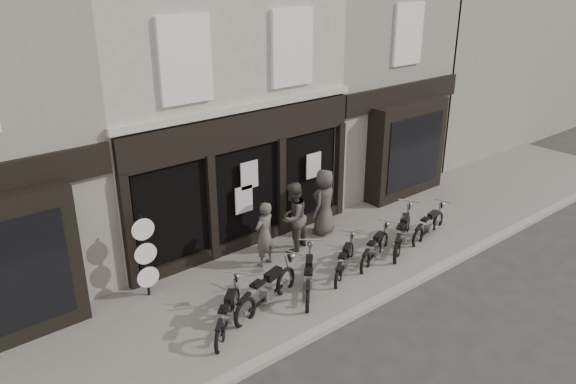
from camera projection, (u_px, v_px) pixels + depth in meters
ground_plane at (319, 292)px, 13.72m from camera, size 90.00×90.00×0.00m
pavement at (295, 275)px, 14.34m from camera, size 30.00×4.20×0.12m
kerb at (356, 312)px, 12.81m from camera, size 30.00×0.25×0.13m
central_building at (185, 88)px, 16.43m from camera, size 7.30×6.22×8.34m
neighbour_right at (341, 66)px, 20.15m from camera, size 5.60×6.73×8.34m
filler_right at (470, 44)px, 25.00m from camera, size 11.00×6.00×8.20m
motorcycle_0 at (228, 316)px, 12.13m from camera, size 1.65×1.54×0.97m
motorcycle_1 at (267, 293)px, 12.88m from camera, size 2.23×0.95×1.10m
motorcycle_2 at (309, 279)px, 13.50m from camera, size 1.64×1.71×1.02m
motorcycle_3 at (345, 263)px, 14.33m from camera, size 1.70×1.21×0.91m
motorcycle_4 at (375, 251)px, 14.93m from camera, size 1.83×0.96×0.92m
motorcycle_5 at (402, 235)px, 15.58m from camera, size 2.11×1.45×1.12m
motorcycle_6 at (429, 227)px, 16.24m from camera, size 1.94×0.71×0.94m
man_left at (264, 234)px, 14.41m from camera, size 0.72×0.55×1.76m
man_centre at (293, 217)px, 15.16m from camera, size 1.15×1.03×1.95m
man_right at (324, 202)px, 16.11m from camera, size 1.11×0.92×1.95m
advert_sign_post at (146, 260)px, 13.02m from camera, size 0.54×0.35×2.21m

